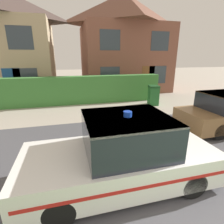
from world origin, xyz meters
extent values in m
cube|color=#4C4C51|center=(0.00, 4.02, 0.01)|extent=(28.00, 5.77, 0.01)
cube|color=#3D7F38|center=(-1.14, 10.31, 0.83)|extent=(9.53, 0.69, 1.65)
cylinder|color=black|center=(-2.45, 3.67, 0.29)|extent=(0.56, 0.20, 0.56)
cylinder|color=black|center=(-2.44, 2.07, 0.29)|extent=(0.56, 0.20, 0.56)
cylinder|color=black|center=(0.17, 3.68, 0.29)|extent=(0.56, 0.20, 0.56)
cylinder|color=black|center=(0.17, 2.07, 0.29)|extent=(0.56, 0.20, 0.56)
cube|color=white|center=(-1.14, 2.87, 0.50)|extent=(4.23, 1.81, 0.67)
cube|color=#232833|center=(-0.98, 2.87, 1.21)|extent=(1.78, 1.63, 0.75)
cube|color=white|center=(-0.98, 2.87, 1.57)|extent=(1.78, 1.63, 0.04)
cube|color=red|center=(-1.14, 3.78, 0.55)|extent=(4.01, 0.02, 0.07)
cube|color=red|center=(-1.13, 1.97, 0.55)|extent=(4.01, 0.02, 0.07)
cylinder|color=blue|center=(-0.98, 2.87, 1.65)|extent=(0.18, 0.18, 0.11)
cylinder|color=black|center=(2.83, 4.07, 0.30)|extent=(0.59, 0.21, 0.59)
cylinder|color=black|center=(2.80, 5.52, 0.30)|extent=(0.59, 0.21, 0.59)
cube|color=tan|center=(-6.46, 14.46, 2.57)|extent=(6.82, 5.72, 5.15)
cube|color=navy|center=(-5.38, 11.59, 1.05)|extent=(1.00, 0.02, 2.10)
cube|color=#333D47|center=(-4.59, 11.59, 1.44)|extent=(1.40, 0.02, 1.30)
cube|color=#333D47|center=(-4.59, 11.59, 3.81)|extent=(1.40, 0.02, 1.30)
cube|color=brown|center=(2.70, 14.52, 2.58)|extent=(6.71, 5.43, 5.16)
pyramid|color=brown|center=(2.70, 14.52, 6.33)|extent=(7.04, 5.71, 2.35)
cube|color=brown|center=(3.78, 11.79, 1.05)|extent=(1.00, 0.02, 2.10)
cube|color=#333D47|center=(0.86, 11.79, 1.44)|extent=(1.40, 0.02, 1.30)
cube|color=#333D47|center=(4.55, 11.79, 1.44)|extent=(1.40, 0.02, 1.30)
cube|color=#333D47|center=(0.86, 11.79, 3.82)|extent=(1.40, 0.02, 1.30)
cube|color=#333D47|center=(4.55, 11.79, 3.82)|extent=(1.40, 0.02, 1.30)
cube|color=#23662D|center=(2.79, 8.90, 0.52)|extent=(0.67, 0.73, 1.05)
cube|color=#184720|center=(2.79, 8.90, 1.10)|extent=(0.70, 0.77, 0.10)
camera|label=1|loc=(-2.15, -0.36, 2.78)|focal=28.00mm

